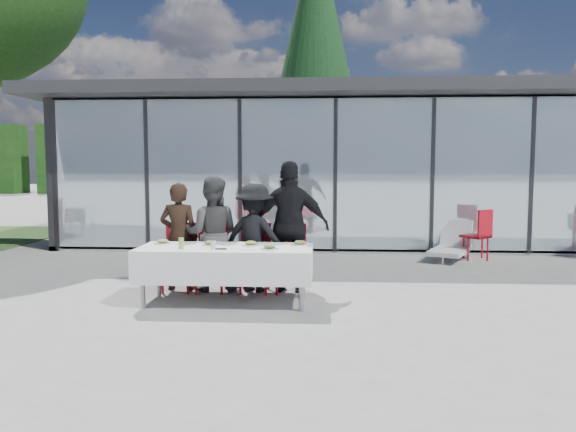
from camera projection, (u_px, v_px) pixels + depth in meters
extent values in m
plane|color=gray|center=(265.00, 300.00, 7.58)|extent=(90.00, 90.00, 0.00)
cube|color=gray|center=(367.00, 229.00, 15.40)|extent=(14.00, 8.00, 0.10)
cube|color=black|center=(358.00, 171.00, 19.14)|extent=(14.00, 0.20, 3.20)
cube|color=black|center=(120.00, 173.00, 15.68)|extent=(0.20, 8.00, 3.20)
cube|color=silver|center=(383.00, 176.00, 11.32)|extent=(13.60, 0.06, 3.10)
cube|color=#2D2D30|center=(370.00, 108.00, 14.71)|extent=(14.80, 8.80, 0.24)
cube|color=#262628|center=(56.00, 175.00, 11.73)|extent=(0.08, 0.10, 3.10)
cube|color=#262628|center=(147.00, 175.00, 11.61)|extent=(0.08, 0.10, 3.10)
cube|color=#262628|center=(240.00, 176.00, 11.49)|extent=(0.08, 0.10, 3.10)
cube|color=#262628|center=(335.00, 176.00, 11.38)|extent=(0.08, 0.10, 3.10)
cube|color=#262628|center=(432.00, 176.00, 11.26)|extent=(0.08, 0.10, 3.10)
cube|color=#262628|center=(531.00, 176.00, 11.14)|extent=(0.08, 0.10, 3.10)
cube|color=#B50C19|center=(271.00, 220.00, 14.03)|extent=(0.45, 0.45, 0.90)
cube|color=#B50C19|center=(331.00, 218.00, 14.43)|extent=(0.45, 0.45, 0.90)
cube|color=#B50C19|center=(433.00, 221.00, 13.79)|extent=(0.45, 0.45, 0.90)
cube|color=#B50C19|center=(507.00, 218.00, 14.36)|extent=(0.45, 0.45, 0.90)
cube|color=#143510|center=(93.00, 159.00, 36.06)|extent=(6.50, 2.00, 4.40)
cube|color=#143510|center=(216.00, 159.00, 35.58)|extent=(6.50, 2.00, 4.40)
cube|color=#143510|center=(342.00, 159.00, 35.09)|extent=(6.50, 2.00, 4.40)
cube|color=#143510|center=(472.00, 159.00, 34.61)|extent=(6.50, 2.00, 4.40)
cube|color=white|center=(226.00, 263.00, 7.33)|extent=(2.26, 0.96, 0.42)
cylinder|color=gray|center=(143.00, 281.00, 7.06)|extent=(0.06, 0.06, 0.71)
cylinder|color=gray|center=(301.00, 283.00, 6.94)|extent=(0.06, 0.06, 0.71)
cylinder|color=gray|center=(159.00, 271.00, 7.76)|extent=(0.06, 0.06, 0.71)
cylinder|color=gray|center=(303.00, 272.00, 7.64)|extent=(0.06, 0.06, 0.71)
imported|color=black|center=(179.00, 237.00, 8.10)|extent=(0.60, 0.60, 1.56)
cube|color=#B50C19|center=(178.00, 260.00, 8.05)|extent=(0.44, 0.44, 0.05)
cube|color=#B50C19|center=(181.00, 241.00, 8.22)|extent=(0.44, 0.04, 0.55)
cylinder|color=#B50C19|center=(162.00, 279.00, 7.90)|extent=(0.04, 0.04, 0.43)
cylinder|color=#B50C19|center=(188.00, 279.00, 7.88)|extent=(0.04, 0.04, 0.43)
cylinder|color=#B50C19|center=(169.00, 274.00, 8.26)|extent=(0.04, 0.04, 0.43)
cylinder|color=#B50C19|center=(193.00, 274.00, 8.24)|extent=(0.04, 0.04, 0.43)
imported|color=#454545|center=(212.00, 234.00, 8.07)|extent=(0.82, 0.82, 1.65)
cube|color=#B50C19|center=(211.00, 261.00, 8.02)|extent=(0.44, 0.44, 0.05)
cube|color=#B50C19|center=(214.00, 241.00, 8.19)|extent=(0.44, 0.04, 0.55)
cylinder|color=#B50C19|center=(196.00, 279.00, 7.87)|extent=(0.04, 0.04, 0.43)
cylinder|color=#B50C19|center=(221.00, 280.00, 7.85)|extent=(0.04, 0.04, 0.43)
cylinder|color=#B50C19|center=(202.00, 274.00, 8.23)|extent=(0.04, 0.04, 0.43)
cylinder|color=#B50C19|center=(226.00, 275.00, 8.21)|extent=(0.04, 0.04, 0.43)
imported|color=black|center=(255.00, 238.00, 8.04)|extent=(1.27, 1.27, 1.55)
cube|color=#B50C19|center=(255.00, 261.00, 7.98)|extent=(0.44, 0.44, 0.05)
cube|color=#B50C19|center=(256.00, 242.00, 8.16)|extent=(0.44, 0.04, 0.55)
cylinder|color=#B50C19|center=(240.00, 280.00, 7.83)|extent=(0.04, 0.04, 0.43)
cylinder|color=#B50C19|center=(266.00, 280.00, 7.81)|extent=(0.04, 0.04, 0.43)
cylinder|color=#B50C19|center=(244.00, 275.00, 8.19)|extent=(0.04, 0.04, 0.43)
cylinder|color=#B50C19|center=(268.00, 275.00, 8.17)|extent=(0.04, 0.04, 0.43)
imported|color=black|center=(291.00, 227.00, 7.99)|extent=(1.18, 1.18, 1.87)
cube|color=#B50C19|center=(290.00, 261.00, 7.95)|extent=(0.44, 0.44, 0.05)
cube|color=#B50C19|center=(291.00, 242.00, 8.13)|extent=(0.44, 0.04, 0.55)
cylinder|color=#B50C19|center=(277.00, 280.00, 7.80)|extent=(0.04, 0.04, 0.43)
cylinder|color=#B50C19|center=(302.00, 281.00, 7.78)|extent=(0.04, 0.04, 0.43)
cylinder|color=#B50C19|center=(279.00, 275.00, 8.16)|extent=(0.04, 0.04, 0.43)
cylinder|color=#B50C19|center=(303.00, 275.00, 8.14)|extent=(0.04, 0.04, 0.43)
cylinder|color=silver|center=(163.00, 243.00, 7.58)|extent=(0.23, 0.23, 0.01)
ellipsoid|color=tan|center=(163.00, 241.00, 7.57)|extent=(0.15, 0.15, 0.05)
cylinder|color=silver|center=(211.00, 245.00, 7.43)|extent=(0.23, 0.23, 0.01)
ellipsoid|color=#3F6C28|center=(211.00, 242.00, 7.42)|extent=(0.15, 0.15, 0.05)
cylinder|color=silver|center=(251.00, 245.00, 7.40)|extent=(0.23, 0.23, 0.01)
ellipsoid|color=tan|center=(251.00, 243.00, 7.39)|extent=(0.15, 0.15, 0.05)
cylinder|color=silver|center=(300.00, 245.00, 7.45)|extent=(0.23, 0.23, 0.01)
ellipsoid|color=#3F6C28|center=(300.00, 242.00, 7.44)|extent=(0.15, 0.15, 0.05)
cylinder|color=silver|center=(270.00, 249.00, 7.08)|extent=(0.23, 0.23, 0.01)
ellipsoid|color=#3F6C28|center=(270.00, 246.00, 7.07)|extent=(0.15, 0.15, 0.05)
cylinder|color=#8FB44B|center=(181.00, 243.00, 7.14)|extent=(0.06, 0.06, 0.14)
cylinder|color=silver|center=(213.00, 245.00, 7.14)|extent=(0.07, 0.07, 0.10)
cube|color=black|center=(221.00, 249.00, 7.08)|extent=(0.14, 0.03, 0.01)
cube|color=#B50C19|center=(476.00, 236.00, 10.76)|extent=(0.62, 0.62, 0.05)
cube|color=#B50C19|center=(485.00, 224.00, 10.58)|extent=(0.36, 0.31, 0.55)
cylinder|color=#B50C19|center=(468.00, 250.00, 10.62)|extent=(0.04, 0.04, 0.43)
cylinder|color=#B50C19|center=(488.00, 250.00, 10.60)|extent=(0.04, 0.04, 0.43)
cylinder|color=#B50C19|center=(463.00, 247.00, 10.98)|extent=(0.04, 0.04, 0.43)
cylinder|color=#B50C19|center=(482.00, 247.00, 10.95)|extent=(0.04, 0.04, 0.43)
cube|color=silver|center=(450.00, 251.00, 10.75)|extent=(1.09, 1.43, 0.08)
cube|color=silver|center=(456.00, 234.00, 11.20)|extent=(0.66, 0.49, 0.54)
cylinder|color=silver|center=(443.00, 261.00, 10.22)|extent=(0.04, 0.04, 0.14)
cylinder|color=silver|center=(470.00, 261.00, 10.19)|extent=(0.04, 0.04, 0.14)
cylinder|color=silver|center=(431.00, 252.00, 11.32)|extent=(0.04, 0.04, 0.14)
cylinder|color=silver|center=(456.00, 252.00, 11.29)|extent=(0.04, 0.04, 0.14)
cylinder|color=#382316|center=(315.00, 188.00, 20.38)|extent=(0.44, 0.44, 2.00)
cone|color=black|center=(315.00, 47.00, 19.93)|extent=(4.00, 4.00, 9.00)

